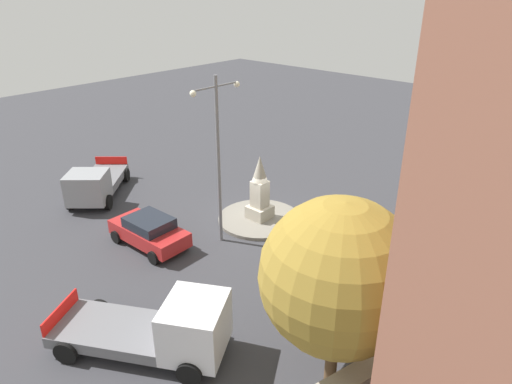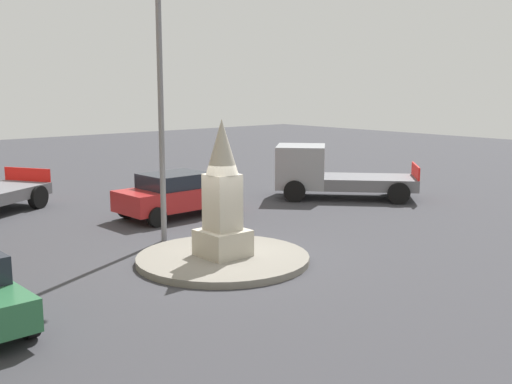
{
  "view_description": "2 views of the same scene",
  "coord_description": "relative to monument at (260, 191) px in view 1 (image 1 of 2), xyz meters",
  "views": [
    {
      "loc": [
        -16.06,
        -14.27,
        11.55
      ],
      "look_at": [
        0.06,
        0.31,
        1.53
      ],
      "focal_mm": 32.06,
      "sensor_mm": 36.0,
      "label": 1
    },
    {
      "loc": [
        12.06,
        -9.33,
        4.45
      ],
      "look_at": [
        0.43,
        0.74,
        1.78
      ],
      "focal_mm": 43.38,
      "sensor_mm": 36.0,
      "label": 2
    }
  ],
  "objects": [
    {
      "name": "car_green_waiting",
      "position": [
        -0.01,
        -6.5,
        -0.95
      ],
      "size": [
        4.5,
        2.11,
        1.42
      ],
      "color": "#2D6B42",
      "rests_on": "ground"
    },
    {
      "name": "ground_plane",
      "position": [
        0.0,
        0.0,
        -1.7
      ],
      "size": [
        80.0,
        80.0,
        0.0
      ],
      "primitive_type": "plane",
      "color": "#38383D"
    },
    {
      "name": "monument",
      "position": [
        0.0,
        0.0,
        0.0
      ],
      "size": [
        1.13,
        1.13,
        3.46
      ],
      "color": "#B2AA99",
      "rests_on": "traffic_island"
    },
    {
      "name": "traffic_island",
      "position": [
        0.0,
        0.0,
        -1.62
      ],
      "size": [
        4.4,
        4.4,
        0.17
      ],
      "primitive_type": "cylinder",
      "color": "gray",
      "rests_on": "ground"
    },
    {
      "name": "car_red_parked_left",
      "position": [
        -5.43,
        2.2,
        -0.91
      ],
      "size": [
        2.15,
        4.14,
        1.5
      ],
      "color": "#B22323",
      "rests_on": "ground"
    },
    {
      "name": "truck_white_passing",
      "position": [
        -9.27,
        -4.06,
        -0.64
      ],
      "size": [
        4.84,
        6.22,
        2.26
      ],
      "color": "silver",
      "rests_on": "ground"
    },
    {
      "name": "stone_boundary_wall",
      "position": [
        -2.89,
        -10.82,
        -1.13
      ],
      "size": [
        19.04,
        5.71,
        1.14
      ],
      "primitive_type": "cube",
      "rotation": [
        0.0,
        0.0,
        6.02
      ],
      "color": "#B2AA99",
      "rests_on": "ground"
    },
    {
      "name": "tree_near_wall",
      "position": [
        0.46,
        -10.69,
        2.6
      ],
      "size": [
        4.66,
        4.66,
        6.64
      ],
      "color": "brown",
      "rests_on": "ground"
    },
    {
      "name": "truck_grey_parked_right",
      "position": [
        -4.5,
        8.71,
        -0.7
      ],
      "size": [
        5.45,
        5.24,
        2.08
      ],
      "color": "gray",
      "rests_on": "ground"
    },
    {
      "name": "tree_mid_cluster",
      "position": [
        -6.53,
        -8.82,
        2.28
      ],
      "size": [
        4.62,
        4.62,
        6.31
      ],
      "color": "brown",
      "rests_on": "ground"
    },
    {
      "name": "streetlamp",
      "position": [
        -2.8,
        0.03,
        3.08
      ],
      "size": [
        2.82,
        0.28,
        8.01
      ],
      "color": "slate",
      "rests_on": "ground"
    }
  ]
}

